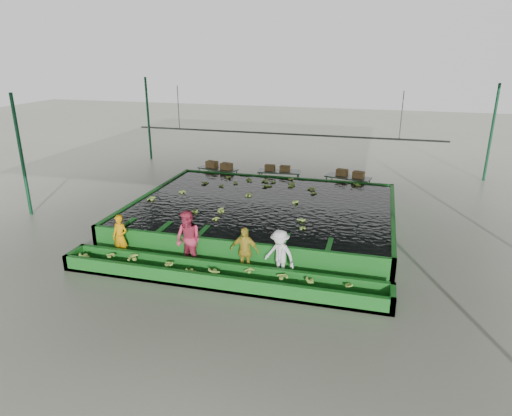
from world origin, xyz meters
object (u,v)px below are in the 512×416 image
(worker_d, at_px, (280,255))
(box_stack_right, at_px, (350,176))
(sorting_trough, at_px, (219,276))
(packing_table_left, at_px, (218,177))
(worker_a, at_px, (120,237))
(packing_table_mid, at_px, (279,180))
(worker_b, at_px, (188,240))
(packing_table_right, at_px, (347,186))
(flotation_tank, at_px, (263,213))
(box_stack_mid, at_px, (277,171))
(worker_c, at_px, (244,251))
(box_stack_left, at_px, (219,168))

(worker_d, bearing_deg, box_stack_right, 102.72)
(sorting_trough, height_order, worker_d, worker_d)
(packing_table_left, bearing_deg, worker_a, -91.13)
(packing_table_left, xyz_separation_m, packing_table_mid, (3.13, 0.20, 0.01))
(worker_b, relative_size, packing_table_right, 0.91)
(flotation_tank, relative_size, box_stack_mid, 8.13)
(worker_b, relative_size, box_stack_mid, 1.52)
(worker_a, distance_m, worker_d, 5.35)
(worker_a, relative_size, worker_c, 0.98)
(worker_d, relative_size, box_stack_right, 1.20)
(worker_d, height_order, box_stack_right, worker_d)
(worker_b, xyz_separation_m, box_stack_right, (4.32, 8.99, 0.00))
(flotation_tank, distance_m, worker_c, 4.35)
(flotation_tank, xyz_separation_m, sorting_trough, (0.00, -5.10, -0.20))
(flotation_tank, distance_m, box_stack_mid, 4.87)
(sorting_trough, height_order, packing_table_right, packing_table_right)
(worker_a, height_order, worker_c, worker_c)
(packing_table_left, height_order, box_stack_left, box_stack_left)
(worker_d, height_order, packing_table_left, worker_d)
(flotation_tank, height_order, packing_table_left, packing_table_left)
(packing_table_mid, xyz_separation_m, box_stack_left, (-3.06, -0.18, 0.44))
(worker_b, height_order, box_stack_right, worker_b)
(worker_b, distance_m, packing_table_left, 9.21)
(packing_table_left, xyz_separation_m, box_stack_right, (6.56, 0.07, 0.49))
(packing_table_mid, height_order, box_stack_left, box_stack_left)
(sorting_trough, distance_m, worker_b, 1.67)
(worker_c, distance_m, box_stack_mid, 9.18)
(worker_c, xyz_separation_m, packing_table_mid, (-0.95, 9.11, -0.30))
(sorting_trough, distance_m, box_stack_mid, 9.96)
(sorting_trough, distance_m, packing_table_mid, 9.92)
(flotation_tank, bearing_deg, worker_d, -69.13)
(sorting_trough, bearing_deg, box_stack_right, 72.86)
(box_stack_right, bearing_deg, packing_table_mid, 177.92)
(flotation_tank, distance_m, packing_table_right, 5.48)
(box_stack_mid, bearing_deg, worker_a, -109.39)
(flotation_tank, bearing_deg, worker_a, -130.81)
(worker_d, bearing_deg, box_stack_left, 141.20)
(worker_a, bearing_deg, box_stack_left, 94.99)
(worker_b, bearing_deg, worker_c, 21.80)
(worker_c, bearing_deg, box_stack_mid, 96.70)
(box_stack_left, bearing_deg, worker_d, -60.24)
(flotation_tank, height_order, box_stack_mid, box_stack_mid)
(box_stack_mid, bearing_deg, packing_table_left, -176.18)
(packing_table_left, distance_m, packing_table_mid, 3.14)
(worker_d, distance_m, packing_table_mid, 9.34)
(packing_table_mid, bearing_deg, packing_table_right, -3.06)
(sorting_trough, distance_m, worker_d, 1.90)
(worker_b, bearing_deg, packing_table_left, 125.90)
(box_stack_right, bearing_deg, box_stack_left, -179.49)
(packing_table_left, bearing_deg, worker_c, -65.43)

